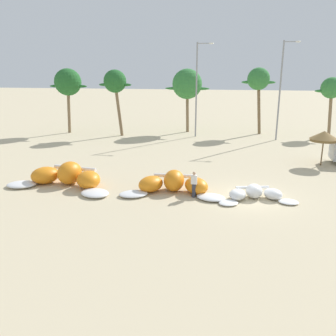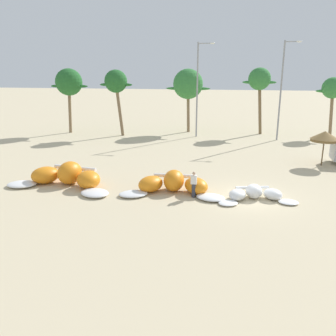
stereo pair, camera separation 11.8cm
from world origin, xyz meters
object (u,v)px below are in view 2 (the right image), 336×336
at_px(palm_left, 116,82).
at_px(lamppost_west, 198,86).
at_px(palm_center_right, 333,89).
at_px(palm_center_left, 260,80).
at_px(kite_left, 173,185).
at_px(beach_umbrella_near_van, 325,136).
at_px(palm_left_of_gap, 188,84).
at_px(kite_far_left, 67,177).
at_px(palm_leftmost, 69,83).
at_px(person_near_kites, 194,184).
at_px(lamppost_west_center, 282,87).
at_px(kite_left_of_center, 255,194).

relative_size(palm_left, lamppost_west, 0.72).
bearing_deg(palm_center_right, palm_center_left, -177.50).
bearing_deg(palm_left, kite_left, -61.16).
height_order(beach_umbrella_near_van, lamppost_west, lamppost_west).
relative_size(kite_left, palm_center_right, 1.00).
height_order(palm_center_right, lamppost_west, lamppost_west).
bearing_deg(lamppost_west, palm_center_left, 25.70).
height_order(palm_left_of_gap, palm_center_left, palm_center_left).
bearing_deg(palm_left, palm_left_of_gap, 27.88).
distance_m(kite_far_left, palm_leftmost, 22.35).
xyz_separation_m(beach_umbrella_near_van, person_near_kites, (-9.30, -9.50, -1.60)).
distance_m(palm_left, palm_center_right, 25.20).
distance_m(kite_far_left, beach_umbrella_near_van, 20.16).
relative_size(kite_far_left, palm_left, 1.02).
height_order(kite_left, palm_left_of_gap, palm_left_of_gap).
height_order(lamppost_west, lamppost_west_center, lamppost_west_center).
height_order(kite_left, lamppost_west, lamppost_west).
distance_m(kite_left_of_center, palm_left_of_gap, 25.12).
bearing_deg(kite_far_left, lamppost_west, 72.21).
distance_m(palm_left, palm_left_of_gap, 8.90).
xyz_separation_m(person_near_kites, palm_left, (-11.78, 19.48, 5.38)).
bearing_deg(palm_center_right, lamppost_west_center, -145.98).
bearing_deg(person_near_kites, kite_left, 156.03).
relative_size(palm_left, palm_left_of_gap, 0.98).
xyz_separation_m(palm_left_of_gap, lamppost_west, (1.66, -3.07, -0.03)).
xyz_separation_m(palm_leftmost, palm_center_left, (22.64, 3.79, 0.32)).
xyz_separation_m(kite_left_of_center, palm_leftmost, (-21.68, 19.74, 5.78)).
bearing_deg(palm_leftmost, beach_umbrella_near_van, -21.20).
relative_size(kite_left_of_center, palm_left, 0.63).
height_order(palm_center_left, lamppost_west_center, lamppost_west_center).
relative_size(kite_left_of_center, palm_center_right, 0.71).
bearing_deg(palm_left_of_gap, person_near_kites, -80.59).
bearing_deg(lamppost_west_center, palm_center_left, 121.08).
height_order(kite_left, kite_left_of_center, kite_left).
relative_size(kite_far_left, beach_umbrella_near_van, 2.74).
bearing_deg(kite_left, palm_left_of_gap, 96.27).
height_order(kite_far_left, palm_center_right, palm_center_right).
relative_size(kite_left_of_center, beach_umbrella_near_van, 1.70).
relative_size(palm_left, palm_center_right, 1.12).
bearing_deg(kite_far_left, kite_left_of_center, -0.93).
bearing_deg(kite_left, palm_center_left, 75.51).
distance_m(palm_leftmost, palm_center_right, 31.26).
relative_size(kite_left_of_center, palm_leftmost, 0.62).
xyz_separation_m(person_near_kites, palm_center_left, (4.63, 23.89, 5.61)).
height_order(kite_left, palm_leftmost, palm_leftmost).
height_order(person_near_kites, palm_left_of_gap, palm_left_of_gap).
xyz_separation_m(palm_center_left, lamppost_west, (-6.88, -3.31, -0.57)).
relative_size(kite_left, beach_umbrella_near_van, 2.41).
height_order(kite_far_left, person_near_kites, person_near_kites).
bearing_deg(lamppost_west, palm_left_of_gap, 118.37).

